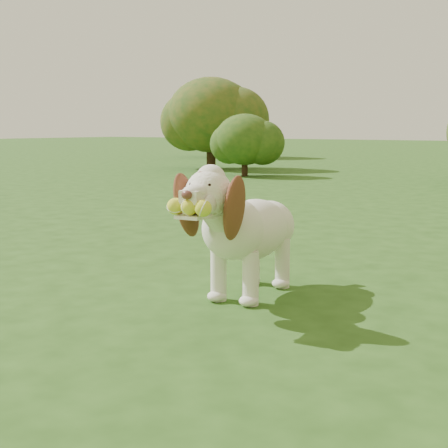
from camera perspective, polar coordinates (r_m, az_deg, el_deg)
The scene contains 5 objects.
ground at distance 2.82m, azimuth 3.64°, elevation -9.24°, with size 80.00×80.00×0.00m, color #244614.
dog at distance 3.19m, azimuth 1.88°, elevation -0.16°, with size 0.42×1.09×0.71m.
shrub_a at distance 11.28m, azimuth 1.91°, elevation 7.73°, with size 1.08×1.08×1.12m.
shrub_g at distance 18.56m, azimuth -0.51°, elevation 10.22°, with size 2.17×2.17×2.25m.
shrub_e at distance 13.31m, azimuth -1.20°, elevation 9.93°, with size 1.85×1.85×1.92m.
Camera 1 is at (1.36, -2.31, 0.88)m, focal length 50.00 mm.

